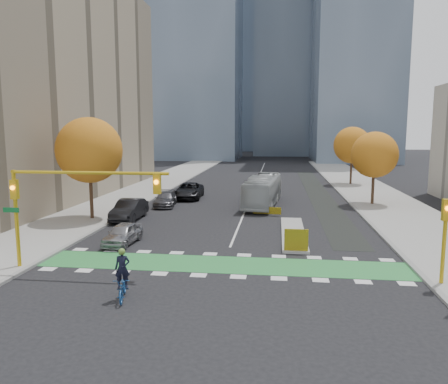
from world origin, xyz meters
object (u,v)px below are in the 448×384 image
(traffic_signal_east, at_px, (445,229))
(parked_car_b, at_px, (129,210))
(tree_west, at_px, (89,150))
(parked_car_a, at_px, (123,234))
(hazard_board, at_px, (296,240))
(parked_car_d, at_px, (189,191))
(traffic_signal_west, at_px, (62,193))
(tree_east_near, at_px, (374,155))
(bus, at_px, (263,191))
(cyclist, at_px, (123,282))
(tree_east_far, at_px, (352,145))
(parked_car_c, at_px, (165,199))

(traffic_signal_east, relative_size, parked_car_b, 0.81)
(tree_west, xyz_separation_m, parked_car_a, (5.12, -7.00, -4.95))
(traffic_signal_east, distance_m, parked_car_b, 23.44)
(hazard_board, bearing_deg, parked_car_a, 175.79)
(parked_car_a, distance_m, parked_car_d, 18.98)
(tree_west, bearing_deg, traffic_signal_west, -71.98)
(tree_east_near, relative_size, parked_car_b, 1.40)
(traffic_signal_west, bearing_deg, bus, 65.84)
(tree_west, distance_m, parked_car_d, 14.02)
(parked_car_d, bearing_deg, parked_car_b, -105.16)
(hazard_board, bearing_deg, bus, 98.80)
(bus, bearing_deg, traffic_signal_east, -60.73)
(tree_west, bearing_deg, cyclist, -62.23)
(cyclist, bearing_deg, hazard_board, 32.96)
(traffic_signal_west, bearing_deg, hazard_board, 21.55)
(cyclist, xyz_separation_m, parked_car_d, (-2.85, 27.83, 0.07))
(tree_east_far, relative_size, traffic_signal_east, 1.87)
(tree_west, xyz_separation_m, traffic_signal_east, (22.50, -12.51, -2.88))
(cyclist, distance_m, parked_car_a, 9.43)
(parked_car_d, bearing_deg, tree_west, -117.68)
(parked_car_b, bearing_deg, tree_east_far, 49.80)
(tree_east_near, xyz_separation_m, traffic_signal_west, (-19.93, -22.51, -0.83))
(tree_west, bearing_deg, bus, 32.13)
(cyclist, xyz_separation_m, parked_car_c, (-4.09, 22.83, -0.08))
(parked_car_c, bearing_deg, hazard_board, -58.52)
(tree_east_near, distance_m, traffic_signal_east, 22.66)
(tree_west, bearing_deg, parked_car_a, -53.79)
(tree_east_far, height_order, cyclist, tree_east_far)
(cyclist, height_order, parked_car_c, cyclist)
(hazard_board, xyz_separation_m, tree_east_near, (8.00, 17.80, 4.06))
(tree_east_near, bearing_deg, traffic_signal_west, -131.52)
(cyclist, bearing_deg, parked_car_d, 82.31)
(tree_west, relative_size, tree_east_far, 1.08)
(hazard_board, distance_m, tree_west, 18.44)
(hazard_board, bearing_deg, traffic_signal_west, -158.45)
(tree_west, xyz_separation_m, parked_car_c, (4.26, 6.98, -4.94))
(bus, height_order, parked_car_a, bus)
(parked_car_a, xyz_separation_m, parked_car_b, (-2.12, 7.36, 0.17))
(traffic_signal_east, bearing_deg, bus, 113.26)
(hazard_board, xyz_separation_m, cyclist, (-7.65, -8.06, -0.05))
(tree_east_near, height_order, parked_car_c, tree_east_near)
(hazard_board, bearing_deg, tree_east_near, 65.80)
(bus, bearing_deg, hazard_board, -75.20)
(tree_west, bearing_deg, tree_east_far, 46.70)
(parked_car_b, relative_size, parked_car_d, 0.85)
(traffic_signal_east, bearing_deg, parked_car_c, 133.11)
(tree_east_far, bearing_deg, traffic_signal_east, -92.97)
(tree_east_near, xyz_separation_m, parked_car_a, (-18.88, -17.00, -4.20))
(tree_west, distance_m, tree_east_near, 26.01)
(tree_east_near, xyz_separation_m, tree_east_far, (0.50, 16.00, 0.38))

